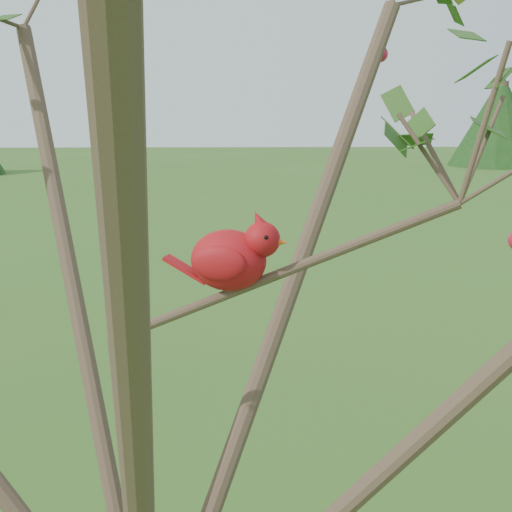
{
  "coord_description": "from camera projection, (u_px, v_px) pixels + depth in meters",
  "views": [
    {
      "loc": [
        0.16,
        -1.15,
        2.37
      ],
      "look_at": [
        0.2,
        0.07,
        2.11
      ],
      "focal_mm": 50.0,
      "sensor_mm": 36.0,
      "label": 1
    }
  ],
  "objects": [
    {
      "name": "distant_trees",
      "position": [
        219.0,
        129.0,
        24.77
      ],
      "size": [
        38.55,
        10.98,
        3.55
      ],
      "color": "#443324",
      "rests_on": "ground"
    },
    {
      "name": "crabapple_tree",
      "position": [
        147.0,
        260.0,
        1.14
      ],
      "size": [
        2.35,
        2.05,
        2.95
      ],
      "color": "#443324",
      "rests_on": "ground"
    },
    {
      "name": "cardinal",
      "position": [
        233.0,
        257.0,
        1.25
      ],
      "size": [
        0.22,
        0.14,
        0.16
      ],
      "rotation": [
        0.0,
        0.0,
        -0.27
      ],
      "color": "#AB0E1C",
      "rests_on": "ground"
    }
  ]
}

